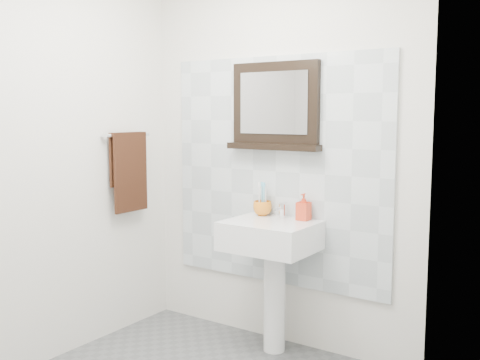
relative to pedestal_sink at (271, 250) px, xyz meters
The scene contains 11 objects.
back_wall 0.62m from the pedestal_sink, 112.02° to the left, with size 2.00×0.01×2.50m, color silver.
left_wall 1.51m from the pedestal_sink, 141.34° to the right, with size 0.01×2.20×2.50m, color silver.
right_wall 1.38m from the pedestal_sink, 43.88° to the right, with size 0.01×2.20×2.50m, color silver.
splashback 0.53m from the pedestal_sink, 113.13° to the left, with size 1.60×0.02×1.50m, color silver.
pedestal_sink is the anchor object (origin of this frame).
toothbrush_cup 0.31m from the pedestal_sink, 137.72° to the left, with size 0.12×0.12×0.10m, color orange.
toothbrushes 0.37m from the pedestal_sink, 136.60° to the left, with size 0.05×0.04×0.21m.
soap_dispenser 0.34m from the pedestal_sink, 43.86° to the left, with size 0.08×0.08×0.17m, color red.
framed_mirror 0.91m from the pedestal_sink, 115.14° to the left, with size 0.66×0.11×0.56m.
towel_bar 1.27m from the pedestal_sink, 169.12° to the right, with size 0.07×0.40×0.03m.
hand_towel 1.16m from the pedestal_sink, 169.04° to the right, with size 0.06×0.30×0.55m.
Camera 1 is at (1.87, -2.09, 1.53)m, focal length 42.00 mm.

